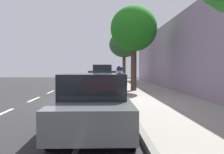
% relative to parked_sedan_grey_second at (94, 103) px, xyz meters
% --- Properties ---
extents(ground, '(68.54, 68.54, 0.00)m').
position_rel_parked_sedan_grey_second_xyz_m(ground, '(-0.54, 6.29, -0.75)').
color(ground, '#292929').
extents(sidewalk, '(3.75, 42.83, 0.15)m').
position_rel_parked_sedan_grey_second_xyz_m(sidewalk, '(3.13, 6.29, -0.67)').
color(sidewalk, '#9C958A').
rests_on(sidewalk, ground).
extents(curb_edge, '(0.16, 42.83, 0.15)m').
position_rel_parked_sedan_grey_second_xyz_m(curb_edge, '(1.18, 6.29, -0.67)').
color(curb_edge, gray).
rests_on(curb_edge, ground).
extents(lane_stripe_centre, '(0.14, 40.00, 0.01)m').
position_rel_parked_sedan_grey_second_xyz_m(lane_stripe_centre, '(-3.47, 4.87, -0.75)').
color(lane_stripe_centre, white).
rests_on(lane_stripe_centre, ground).
extents(lane_stripe_bike_edge, '(0.12, 42.83, 0.01)m').
position_rel_parked_sedan_grey_second_xyz_m(lane_stripe_bike_edge, '(-0.29, 6.29, -0.75)').
color(lane_stripe_bike_edge, white).
rests_on(lane_stripe_bike_edge, ground).
extents(building_facade, '(0.50, 42.83, 5.13)m').
position_rel_parked_sedan_grey_second_xyz_m(building_facade, '(5.26, 6.29, 1.81)').
color(building_facade, gray).
rests_on(building_facade, ground).
extents(parked_sedan_grey_second, '(1.86, 4.41, 1.52)m').
position_rel_parked_sedan_grey_second_xyz_m(parked_sedan_grey_second, '(0.00, 0.00, 0.00)').
color(parked_sedan_grey_second, slate).
rests_on(parked_sedan_grey_second, ground).
extents(parked_sedan_dark_blue_mid, '(1.95, 4.45, 1.52)m').
position_rel_parked_sedan_grey_second_xyz_m(parked_sedan_dark_blue_mid, '(0.19, 8.15, 0.00)').
color(parked_sedan_dark_blue_mid, navy).
rests_on(parked_sedan_dark_blue_mid, ground).
extents(parked_suv_silver_far, '(2.15, 4.79, 1.99)m').
position_rel_parked_sedan_grey_second_xyz_m(parked_suv_silver_far, '(0.17, 17.30, 0.27)').
color(parked_suv_silver_far, '#B7BABF').
rests_on(parked_suv_silver_far, ground).
extents(parked_sedan_white_farthest, '(1.92, 4.44, 1.52)m').
position_rel_parked_sedan_grey_second_xyz_m(parked_sedan_white_farthest, '(0.16, 24.06, 0.00)').
color(parked_sedan_white_farthest, white).
rests_on(parked_sedan_white_farthest, ground).
extents(bicycle_at_curb, '(1.21, 1.32, 0.77)m').
position_rel_parked_sedan_grey_second_xyz_m(bicycle_at_curb, '(0.71, 4.25, -0.37)').
color(bicycle_at_curb, black).
rests_on(bicycle_at_curb, ground).
extents(cyclist_with_backpack, '(0.53, 0.55, 1.76)m').
position_rel_parked_sedan_grey_second_xyz_m(cyclist_with_backpack, '(0.93, 3.82, 0.33)').
color(cyclist_with_backpack, '#C6B284').
rests_on(cyclist_with_backpack, ground).
extents(street_tree_mid_block, '(3.16, 3.16, 5.75)m').
position_rel_parked_sedan_grey_second_xyz_m(street_tree_mid_block, '(2.29, 10.60, 3.57)').
color(street_tree_mid_block, '#4F3B2A').
rests_on(street_tree_mid_block, sidewalk).
extents(street_tree_far_end, '(3.01, 3.01, 5.23)m').
position_rel_parked_sedan_grey_second_xyz_m(street_tree_far_end, '(2.29, 18.87, 3.29)').
color(street_tree_far_end, brown).
rests_on(street_tree_far_end, sidewalk).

